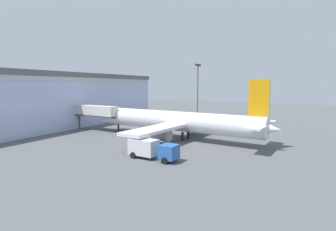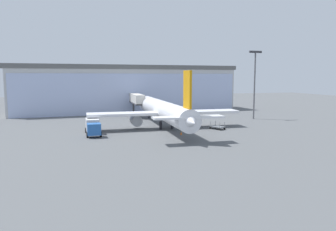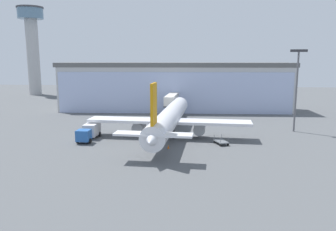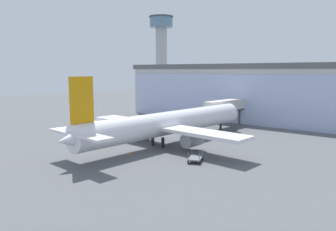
{
  "view_description": "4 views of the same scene",
  "coord_description": "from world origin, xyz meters",
  "px_view_note": "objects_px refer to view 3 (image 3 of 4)",
  "views": [
    {
      "loc": [
        -41.61,
        -19.33,
        10.14
      ],
      "look_at": [
        1.89,
        6.82,
        4.36
      ],
      "focal_mm": 28.0,
      "sensor_mm": 36.0,
      "label": 1
    },
    {
      "loc": [
        -16.01,
        -57.26,
        10.18
      ],
      "look_at": [
        2.27,
        3.75,
        2.55
      ],
      "focal_mm": 35.0,
      "sensor_mm": 36.0,
      "label": 2
    },
    {
      "loc": [
        7.81,
        -54.78,
        14.33
      ],
      "look_at": [
        1.31,
        6.63,
        3.64
      ],
      "focal_mm": 35.0,
      "sensor_mm": 36.0,
      "label": 3
    },
    {
      "loc": [
        35.53,
        -33.81,
        11.83
      ],
      "look_at": [
        1.83,
        5.06,
        4.71
      ],
      "focal_mm": 35.0,
      "sensor_mm": 36.0,
      "label": 4
    }
  ],
  "objects_px": {
    "airplane": "(169,118)",
    "catering_truck": "(89,131)",
    "control_tower": "(32,40)",
    "safety_cone_wingtip": "(98,132)",
    "apron_light_mast": "(297,83)",
    "baggage_cart": "(221,142)",
    "jet_bridge": "(172,100)",
    "safety_cone_nose": "(168,147)"
  },
  "relations": [
    {
      "from": "jet_bridge",
      "to": "control_tower",
      "type": "relative_size",
      "value": 0.4
    },
    {
      "from": "catering_truck",
      "to": "baggage_cart",
      "type": "height_order",
      "value": "catering_truck"
    },
    {
      "from": "safety_cone_wingtip",
      "to": "baggage_cart",
      "type": "bearing_deg",
      "value": -14.58
    },
    {
      "from": "jet_bridge",
      "to": "catering_truck",
      "type": "distance_m",
      "value": 28.18
    },
    {
      "from": "airplane",
      "to": "catering_truck",
      "type": "relative_size",
      "value": 5.28
    },
    {
      "from": "apron_light_mast",
      "to": "baggage_cart",
      "type": "height_order",
      "value": "apron_light_mast"
    },
    {
      "from": "control_tower",
      "to": "apron_light_mast",
      "type": "height_order",
      "value": "control_tower"
    },
    {
      "from": "safety_cone_nose",
      "to": "jet_bridge",
      "type": "bearing_deg",
      "value": 94.14
    },
    {
      "from": "jet_bridge",
      "to": "apron_light_mast",
      "type": "relative_size",
      "value": 0.85
    },
    {
      "from": "airplane",
      "to": "catering_truck",
      "type": "height_order",
      "value": "airplane"
    },
    {
      "from": "control_tower",
      "to": "safety_cone_nose",
      "type": "relative_size",
      "value": 62.74
    },
    {
      "from": "control_tower",
      "to": "baggage_cart",
      "type": "relative_size",
      "value": 10.74
    },
    {
      "from": "apron_light_mast",
      "to": "baggage_cart",
      "type": "bearing_deg",
      "value": -141.86
    },
    {
      "from": "catering_truck",
      "to": "safety_cone_wingtip",
      "type": "distance_m",
      "value": 5.16
    },
    {
      "from": "apron_light_mast",
      "to": "safety_cone_nose",
      "type": "distance_m",
      "value": 29.76
    },
    {
      "from": "catering_truck",
      "to": "safety_cone_wingtip",
      "type": "xyz_separation_m",
      "value": [
        -0.09,
        5.02,
        -1.19
      ]
    },
    {
      "from": "control_tower",
      "to": "airplane",
      "type": "distance_m",
      "value": 93.03
    },
    {
      "from": "baggage_cart",
      "to": "safety_cone_wingtip",
      "type": "height_order",
      "value": "baggage_cart"
    },
    {
      "from": "apron_light_mast",
      "to": "safety_cone_wingtip",
      "type": "height_order",
      "value": "apron_light_mast"
    },
    {
      "from": "jet_bridge",
      "to": "airplane",
      "type": "relative_size",
      "value": 0.36
    },
    {
      "from": "jet_bridge",
      "to": "baggage_cart",
      "type": "relative_size",
      "value": 4.28
    },
    {
      "from": "control_tower",
      "to": "safety_cone_wingtip",
      "type": "height_order",
      "value": "control_tower"
    },
    {
      "from": "safety_cone_nose",
      "to": "baggage_cart",
      "type": "bearing_deg",
      "value": 22.13
    },
    {
      "from": "jet_bridge",
      "to": "airplane",
      "type": "distance_m",
      "value": 21.09
    },
    {
      "from": "catering_truck",
      "to": "jet_bridge",
      "type": "bearing_deg",
      "value": 153.27
    },
    {
      "from": "airplane",
      "to": "safety_cone_wingtip",
      "type": "bearing_deg",
      "value": 88.06
    },
    {
      "from": "safety_cone_nose",
      "to": "safety_cone_wingtip",
      "type": "bearing_deg",
      "value": 147.11
    },
    {
      "from": "control_tower",
      "to": "airplane",
      "type": "xyz_separation_m",
      "value": [
        61.76,
        -67.12,
        -18.32
      ]
    },
    {
      "from": "apron_light_mast",
      "to": "baggage_cart",
      "type": "xyz_separation_m",
      "value": [
        -15.04,
        -11.81,
        -9.26
      ]
    },
    {
      "from": "baggage_cart",
      "to": "jet_bridge",
      "type": "bearing_deg",
      "value": -2.62
    },
    {
      "from": "control_tower",
      "to": "baggage_cart",
      "type": "height_order",
      "value": "control_tower"
    },
    {
      "from": "control_tower",
      "to": "jet_bridge",
      "type": "bearing_deg",
      "value": -37.37
    },
    {
      "from": "baggage_cart",
      "to": "safety_cone_wingtip",
      "type": "xyz_separation_m",
      "value": [
        -23.54,
        6.12,
        -0.23
      ]
    },
    {
      "from": "jet_bridge",
      "to": "safety_cone_wingtip",
      "type": "xyz_separation_m",
      "value": [
        -12.76,
        -19.99,
        -4.05
      ]
    },
    {
      "from": "apron_light_mast",
      "to": "safety_cone_nose",
      "type": "bearing_deg",
      "value": -147.09
    },
    {
      "from": "airplane",
      "to": "jet_bridge",
      "type": "bearing_deg",
      "value": 6.08
    },
    {
      "from": "control_tower",
      "to": "safety_cone_wingtip",
      "type": "xyz_separation_m",
      "value": [
        47.59,
        -66.08,
        -21.43
      ]
    },
    {
      "from": "catering_truck",
      "to": "baggage_cart",
      "type": "xyz_separation_m",
      "value": [
        23.45,
        -1.1,
        -0.97
      ]
    },
    {
      "from": "airplane",
      "to": "safety_cone_wingtip",
      "type": "distance_m",
      "value": 14.54
    },
    {
      "from": "control_tower",
      "to": "apron_light_mast",
      "type": "xyz_separation_m",
      "value": [
        86.17,
        -60.4,
        -11.94
      ]
    },
    {
      "from": "apron_light_mast",
      "to": "safety_cone_wingtip",
      "type": "bearing_deg",
      "value": -171.61
    },
    {
      "from": "airplane",
      "to": "baggage_cart",
      "type": "relative_size",
      "value": 12.01
    }
  ]
}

